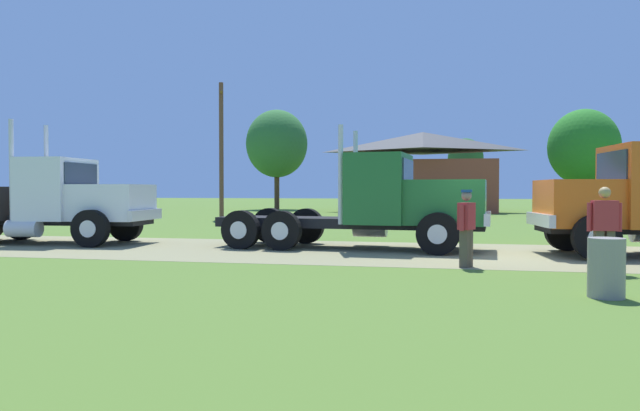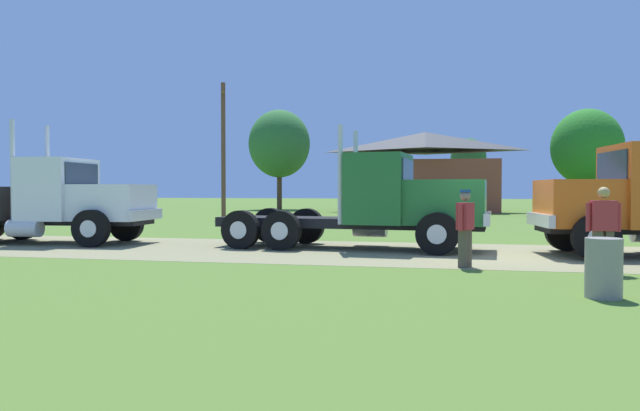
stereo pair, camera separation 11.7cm
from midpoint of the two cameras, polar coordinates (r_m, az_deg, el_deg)
name	(u,v)px [view 1 (the left image)]	position (r m, az deg, el deg)	size (l,w,h in m)	color
ground_plane	(488,255)	(16.23, 15.63, -4.56)	(200.00, 200.00, 0.00)	#4F7028
dirt_track	(488,254)	(16.23, 15.63, -4.55)	(120.00, 6.24, 0.01)	#868159
truck_foreground_white	(386,204)	(17.00, 6.13, 0.11)	(8.01, 3.12, 3.50)	black
truck_near_right	(40,203)	(20.94, -25.45, 0.20)	(7.42, 2.97, 3.86)	black
visitor_standing_near	(466,225)	(13.35, 13.65, -1.87)	(0.41, 0.56, 1.71)	#B22D33
visitor_walking_mid	(604,226)	(13.36, 25.44, -1.77)	(0.68, 0.30, 1.76)	#B22D33
steel_barrel	(606,268)	(10.39, 25.53, -5.43)	(0.56, 0.56, 0.94)	gray
shed_building	(423,173)	(46.43, 9.77, 3.06)	(11.40, 6.81, 6.15)	brown
utility_pole_near	(221,146)	(35.70, -9.56, 5.62)	(0.95, 2.09, 8.04)	brown
tree_left	(277,144)	(51.89, -4.24, 5.93)	(5.34, 5.34, 8.65)	#513823
tree_mid	(466,158)	(56.18, 13.76, 4.45)	(3.21, 3.21, 6.44)	#513823
tree_right	(584,147)	(49.54, 23.96, 5.15)	(5.24, 5.24, 7.85)	#513823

